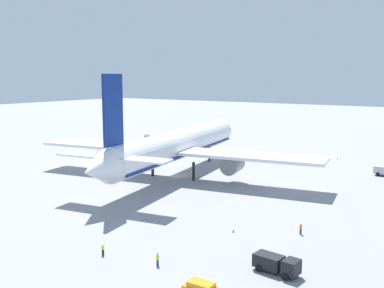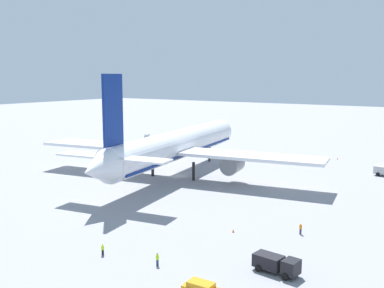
{
  "view_description": "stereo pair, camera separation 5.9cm",
  "coord_description": "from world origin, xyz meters",
  "views": [
    {
      "loc": [
        -87.57,
        -62.29,
        24.15
      ],
      "look_at": [
        4.2,
        -1.35,
        7.51
      ],
      "focal_mm": 41.52,
      "sensor_mm": 36.0,
      "label": 1
    },
    {
      "loc": [
        -87.54,
        -62.34,
        24.15
      ],
      "look_at": [
        4.2,
        -1.35,
        7.51
      ],
      "focal_mm": 41.52,
      "sensor_mm": 36.0,
      "label": 2
    }
  ],
  "objects": [
    {
      "name": "airliner",
      "position": [
        -1.18,
        -0.27,
        7.62
      ],
      "size": [
        71.54,
        72.17,
        24.77
      ],
      "color": "white",
      "rests_on": "ground"
    },
    {
      "name": "service_truck_2",
      "position": [
        -38.27,
        -42.16,
        1.26
      ],
      "size": [
        3.04,
        6.03,
        2.26
      ],
      "color": "black",
      "rests_on": "ground"
    },
    {
      "name": "baggage_cart_0",
      "position": [
        50.52,
        51.31,
        0.74
      ],
      "size": [
        3.59,
        2.1,
        1.35
      ],
      "color": "gray",
      "rests_on": "ground"
    },
    {
      "name": "ground_plane",
      "position": [
        0.0,
        0.0,
        0.0
      ],
      "size": [
        600.0,
        600.0,
        0.0
      ],
      "primitive_type": "plane",
      "color": "gray"
    },
    {
      "name": "ground_worker_2",
      "position": [
        -46.17,
        -20.15,
        0.82
      ],
      "size": [
        0.45,
        0.45,
        1.61
      ],
      "color": "black",
      "rests_on": "ground"
    },
    {
      "name": "traffic_cone_1",
      "position": [
        43.43,
        30.98,
        0.28
      ],
      "size": [
        0.36,
        0.36,
        0.55
      ],
      "primitive_type": "cone",
      "color": "orange",
      "rests_on": "ground"
    },
    {
      "name": "traffic_cone_4",
      "position": [
        44.01,
        -26.73,
        0.28
      ],
      "size": [
        0.36,
        0.36,
        0.55
      ],
      "primitive_type": "cone",
      "color": "orange",
      "rests_on": "ground"
    },
    {
      "name": "traffic_cone_3",
      "position": [
        38.39,
        16.5,
        0.28
      ],
      "size": [
        0.36,
        0.36,
        0.55
      ],
      "primitive_type": "cone",
      "color": "orange",
      "rests_on": "ground"
    },
    {
      "name": "ground_worker_0",
      "position": [
        -23.27,
        -39.84,
        0.89
      ],
      "size": [
        0.55,
        0.55,
        1.75
      ],
      "color": "navy",
      "rests_on": "ground"
    },
    {
      "name": "ground_worker_1",
      "position": [
        -44.77,
        -28.54,
        0.88
      ],
      "size": [
        0.55,
        0.55,
        1.73
      ],
      "color": "navy",
      "rests_on": "ground"
    },
    {
      "name": "traffic_cone_2",
      "position": [
        -28.33,
        -30.76,
        0.28
      ],
      "size": [
        0.36,
        0.36,
        0.55
      ],
      "primitive_type": "cone",
      "color": "orange",
      "rests_on": "ground"
    }
  ]
}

